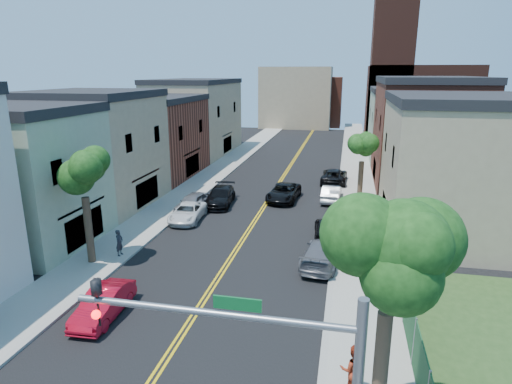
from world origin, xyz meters
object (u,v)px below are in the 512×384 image
Objects in this scene: black_car_right at (326,228)px; pedestrian_left at (119,243)px; black_suv_lane at (284,192)px; dark_car_right_far at (334,176)px; red_sedan at (104,304)px; white_pickup at (188,212)px; black_car_left at (220,196)px; grey_car_left at (193,202)px; pedestrian_right at (353,370)px; silver_car_right at (331,193)px; grey_car_right at (322,253)px.

black_car_right is 13.66m from pedestrian_left.
pedestrian_left is (-8.05, -14.28, 0.24)m from black_suv_lane.
black_car_right is 15.42m from dark_car_right_far.
white_pickup is (-1.04, 13.72, -0.03)m from red_sedan.
red_sedan is 21.30m from black_suv_lane.
black_car_left is at bearing 86.73° from red_sedan.
red_sedan is at bearing -89.39° from white_pickup.
dark_car_right_far reaches higher than grey_car_left.
black_car_left is 13.45m from dark_car_right_far.
red_sedan is at bearing 48.46° from black_car_right.
black_car_left is 23.75m from pedestrian_right.
silver_car_right is at bearing 63.33° from red_sedan.
dark_car_right_far is at bearing -83.81° from grey_car_right.
black_car_right is at bearing -60.97° from pedestrian_left.
grey_car_right is 20.05m from dark_car_right_far.
pedestrian_left is (-1.62, -7.39, 0.33)m from white_pickup.
silver_car_right is at bearing 13.07° from black_car_left.
grey_car_left is at bearing 48.65° from dark_car_right_far.
black_suv_lane is at bearing 43.27° from white_pickup.
black_car_right is at bearing 91.61° from dark_car_right_far.
black_car_left is at bearing 47.86° from dark_car_right_far.
grey_car_left is 12.17m from silver_car_right.
grey_car_left is at bearing -142.12° from black_suv_lane.
black_car_left is 0.96× the size of dark_car_right_far.
white_pickup is at bearing 38.26° from silver_car_right.
grey_car_left is at bearing -22.22° from black_car_right.
pedestrian_right reaches higher than grey_car_right.
pedestrian_left is at bearing 62.09° from dark_car_right_far.
red_sedan is 0.79× the size of black_suv_lane.
grey_car_right is at bearing 85.93° from black_car_right.
grey_car_left is 2.70m from black_car_left.
black_suv_lane is at bearing -65.82° from grey_car_right.
pedestrian_right is at bearing 92.30° from black_car_right.
pedestrian_right is (11.26, -2.88, 0.41)m from red_sedan.
pedestrian_left reaches higher than grey_car_right.
grey_car_right reaches higher than grey_car_left.
grey_car_left is at bearing -30.64° from grey_car_right.
grey_car_right is 10.84m from pedestrian_right.
pedestrian_left is (-2.66, 6.33, 0.29)m from red_sedan.
dark_car_right_far is (10.58, 14.15, 0.10)m from white_pickup.
red_sedan is 16.13m from grey_car_left.
red_sedan is 13.76m from white_pickup.
pedestrian_right is at bearing -57.18° from white_pickup.
grey_car_right is 1.29× the size of black_car_right.
black_car_left reaches higher than dark_car_right_far.
black_car_left is 13.90m from grey_car_right.
black_suv_lane is at bearing -67.09° from black_car_right.
pedestrian_right is at bearing -121.12° from pedestrian_left.
silver_car_right reaches higher than red_sedan.
black_suv_lane is (5.39, 20.61, 0.05)m from red_sedan.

